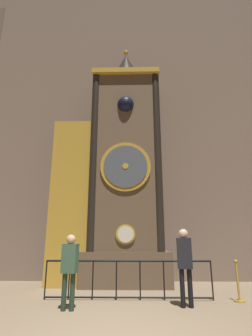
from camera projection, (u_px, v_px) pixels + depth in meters
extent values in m
cube|color=#7A6656|center=(125.00, 110.00, 11.87)|extent=(24.00, 0.30, 14.41)
cube|color=brown|center=(126.00, 268.00, 8.97)|extent=(3.01, 1.61, 1.12)
cube|color=brown|center=(126.00, 158.00, 10.03)|extent=(2.41, 1.40, 6.81)
cube|color=gold|center=(126.00, 81.00, 10.81)|extent=(2.60, 1.54, 0.20)
cylinder|color=gold|center=(126.00, 234.00, 8.56)|extent=(0.64, 0.05, 0.64)
cylinder|color=silver|center=(125.00, 234.00, 8.53)|extent=(0.52, 0.03, 0.52)
cylinder|color=gold|center=(126.00, 167.00, 9.18)|extent=(1.77, 0.07, 1.77)
cylinder|color=#4C515B|center=(126.00, 166.00, 9.13)|extent=(1.53, 0.04, 1.53)
cylinder|color=gold|center=(126.00, 166.00, 9.12)|extent=(0.21, 0.03, 0.21)
cube|color=#3A2D21|center=(126.00, 111.00, 10.33)|extent=(0.79, 0.42, 0.79)
sphere|color=black|center=(126.00, 105.00, 9.91)|extent=(0.63, 0.63, 0.63)
cylinder|color=black|center=(94.00, 153.00, 9.46)|extent=(0.29, 0.29, 6.81)
cylinder|color=black|center=(157.00, 153.00, 9.41)|extent=(0.29, 0.29, 6.81)
cylinder|color=gold|center=(126.00, 77.00, 10.98)|extent=(0.97, 0.97, 0.30)
cone|color=black|center=(126.00, 65.00, 11.14)|extent=(0.92, 0.92, 0.95)
sphere|color=gold|center=(126.00, 53.00, 11.30)|extent=(0.20, 0.20, 0.20)
cube|color=brown|center=(74.00, 200.00, 9.68)|extent=(1.38, 1.19, 5.81)
cube|color=gold|center=(70.00, 198.00, 9.09)|extent=(1.45, 0.06, 5.81)
cylinder|color=black|center=(46.00, 279.00, 6.88)|extent=(0.04, 0.04, 0.97)
cylinder|color=black|center=(69.00, 280.00, 6.87)|extent=(0.04, 0.04, 0.97)
cylinder|color=black|center=(93.00, 280.00, 6.86)|extent=(0.04, 0.04, 0.97)
cylinder|color=black|center=(116.00, 280.00, 6.85)|extent=(0.04, 0.04, 0.97)
cylinder|color=black|center=(140.00, 280.00, 6.83)|extent=(0.04, 0.04, 0.97)
cylinder|color=black|center=(164.00, 280.00, 6.82)|extent=(0.04, 0.04, 0.97)
cylinder|color=black|center=(188.00, 280.00, 6.81)|extent=(0.04, 0.04, 0.97)
cylinder|color=black|center=(212.00, 280.00, 6.79)|extent=(0.04, 0.04, 0.97)
cylinder|color=black|center=(128.00, 261.00, 6.96)|extent=(4.35, 0.05, 0.05)
cylinder|color=black|center=(128.00, 298.00, 6.73)|extent=(4.35, 0.04, 0.04)
cylinder|color=#213427|center=(64.00, 292.00, 5.77)|extent=(0.11, 0.11, 0.77)
cylinder|color=#213427|center=(72.00, 292.00, 5.77)|extent=(0.11, 0.11, 0.77)
cube|color=#385642|center=(70.00, 258.00, 5.96)|extent=(0.37, 0.28, 0.63)
sphere|color=tan|center=(71.00, 239.00, 6.07)|extent=(0.22, 0.22, 0.22)
cylinder|color=black|center=(182.00, 288.00, 6.05)|extent=(0.11, 0.11, 0.83)
cylinder|color=black|center=(190.00, 288.00, 6.04)|extent=(0.11, 0.11, 0.83)
cube|color=black|center=(184.00, 253.00, 6.25)|extent=(0.36, 0.26, 0.70)
sphere|color=beige|center=(183.00, 234.00, 6.37)|extent=(0.22, 0.22, 0.22)
cylinder|color=#B28E33|center=(240.00, 301.00, 6.52)|extent=(0.28, 0.28, 0.04)
cylinder|color=#B28E33|center=(238.00, 282.00, 6.64)|extent=(0.06, 0.06, 0.92)
sphere|color=#B28E33|center=(236.00, 261.00, 6.77)|extent=(0.09, 0.09, 0.09)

